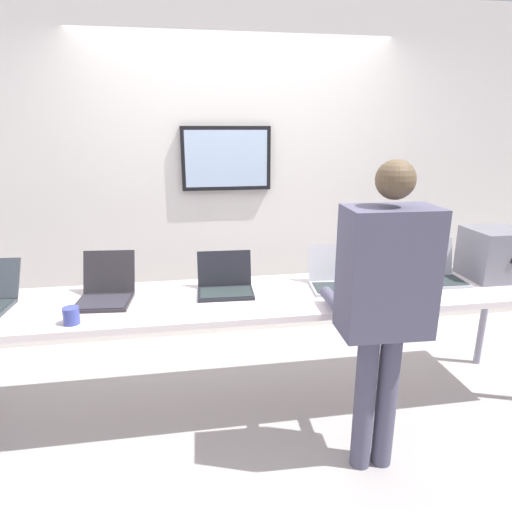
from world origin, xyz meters
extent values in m
cube|color=#A7A2A0|center=(0.00, 0.00, -0.02)|extent=(8.00, 8.00, 0.04)
cube|color=silver|center=(0.00, 1.13, 1.39)|extent=(8.00, 0.06, 2.79)
cube|color=black|center=(-0.10, 1.08, 1.56)|extent=(0.72, 0.05, 0.51)
cube|color=#B0C8E7|center=(-0.10, 1.06, 1.56)|extent=(0.66, 0.02, 0.45)
cube|color=white|center=(0.00, 0.00, 0.77)|extent=(3.79, 0.70, 0.04)
cylinder|color=gray|center=(1.80, 0.25, 0.38)|extent=(0.05, 0.05, 0.75)
cube|color=slate|center=(1.66, 0.06, 0.97)|extent=(0.38, 0.34, 0.34)
cube|color=#282528|center=(-0.94, 0.00, 0.80)|extent=(0.33, 0.29, 0.02)
cube|color=#302E39|center=(-0.95, -0.01, 0.82)|extent=(0.30, 0.24, 0.00)
cube|color=#282528|center=(-0.93, 0.18, 0.94)|extent=(0.32, 0.13, 0.25)
cube|color=silver|center=(-0.93, 0.18, 0.94)|extent=(0.29, 0.11, 0.22)
cube|color=black|center=(-0.22, 0.03, 0.80)|extent=(0.36, 0.25, 0.02)
cube|color=#283233|center=(-0.22, 0.02, 0.82)|extent=(0.33, 0.19, 0.00)
cube|color=black|center=(-0.21, 0.17, 0.92)|extent=(0.35, 0.08, 0.22)
cube|color=white|center=(-0.21, 0.18, 0.92)|extent=(0.32, 0.06, 0.19)
cube|color=#B0B1B8|center=(0.50, 0.00, 0.80)|extent=(0.33, 0.27, 0.02)
cube|color=#2A3434|center=(0.49, -0.01, 0.82)|extent=(0.30, 0.22, 0.00)
cube|color=#B0B1B8|center=(0.51, 0.16, 0.93)|extent=(0.31, 0.11, 0.24)
cube|color=white|center=(0.51, 0.16, 0.93)|extent=(0.29, 0.09, 0.21)
cube|color=#AAADB7|center=(1.23, 0.02, 0.80)|extent=(0.32, 0.26, 0.02)
cube|color=#2A3435|center=(1.23, 0.00, 0.82)|extent=(0.29, 0.21, 0.00)
cube|color=#AAADB7|center=(1.24, 0.17, 0.94)|extent=(0.31, 0.07, 0.25)
cube|color=white|center=(1.24, 0.17, 0.94)|extent=(0.28, 0.06, 0.22)
cylinder|color=#514F66|center=(0.45, -0.63, 0.40)|extent=(0.11, 0.11, 0.81)
cylinder|color=#514F66|center=(0.58, -0.63, 0.40)|extent=(0.11, 0.11, 0.81)
cube|color=#514F66|center=(0.52, -0.63, 1.13)|extent=(0.45, 0.27, 0.64)
sphere|color=brown|center=(0.52, -0.63, 1.57)|extent=(0.18, 0.18, 0.18)
cylinder|color=#514F66|center=(0.36, -0.33, 0.86)|extent=(0.08, 0.32, 0.07)
cylinder|color=#514F66|center=(0.69, -0.35, 0.86)|extent=(0.08, 0.32, 0.07)
cylinder|color=#3C479B|center=(-1.07, -0.25, 0.84)|extent=(0.09, 0.09, 0.09)
camera|label=1|loc=(-0.44, -2.50, 1.80)|focal=30.44mm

